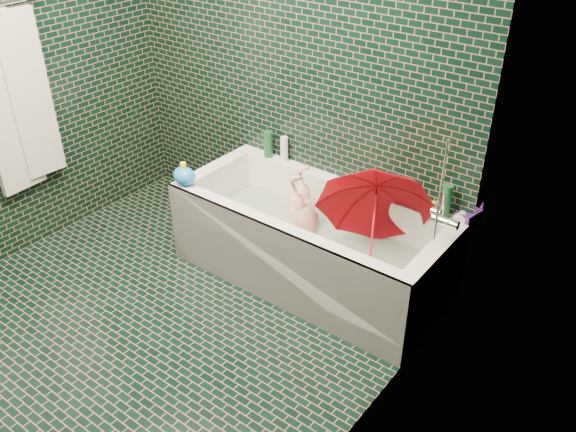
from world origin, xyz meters
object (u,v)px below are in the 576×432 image
Objects in this scene: rubber_duck at (435,206)px; umbrella at (373,222)px; bathtub at (310,250)px; child at (307,229)px; bath_toy at (184,175)px.

umbrella is at bearing -124.29° from rubber_duck.
bathtub is 0.55m from umbrella.
bathtub is at bearing 33.95° from child.
child is 7.51× the size of rubber_duck.
bathtub is at bearing -152.41° from rubber_duck.
bath_toy reaches higher than bathtub.
rubber_duck is (0.21, 0.34, 0.03)m from umbrella.
child is 0.55m from umbrella.
child is 0.84m from bath_toy.
bathtub is 15.93× the size of rubber_duck.
bathtub reaches higher than child.
child is at bearing 138.22° from bathtub.
child is (-0.07, 0.06, 0.10)m from bathtub.
umbrella reaches higher than bath_toy.
rubber_duck is 0.58× the size of bath_toy.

